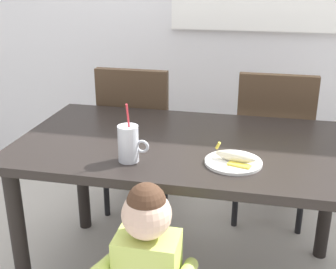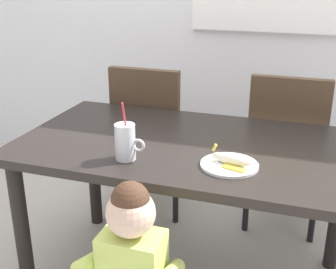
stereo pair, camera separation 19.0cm
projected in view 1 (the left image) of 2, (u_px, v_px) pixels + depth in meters
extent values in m
cube|color=black|center=(188.00, 146.00, 1.99)|extent=(1.54, 0.86, 0.04)
cylinder|color=black|center=(19.00, 241.00, 1.94)|extent=(0.07, 0.07, 0.72)
cylinder|color=black|center=(82.00, 173.00, 2.58)|extent=(0.07, 0.07, 0.72)
cylinder|color=black|center=(327.00, 198.00, 2.31)|extent=(0.07, 0.07, 0.72)
cube|color=#4C3826|center=(142.00, 142.00, 2.81)|extent=(0.44, 0.44, 0.06)
cube|color=#4C3826|center=(132.00, 111.00, 2.53)|extent=(0.42, 0.05, 0.48)
cylinder|color=black|center=(177.00, 166.00, 3.03)|extent=(0.04, 0.04, 0.42)
cylinder|color=black|center=(124.00, 161.00, 3.10)|extent=(0.04, 0.04, 0.42)
cylinder|color=black|center=(165.00, 192.00, 2.68)|extent=(0.04, 0.04, 0.42)
cylinder|color=black|center=(106.00, 186.00, 2.76)|extent=(0.04, 0.04, 0.42)
cube|color=#4C3826|center=(271.00, 149.00, 2.69)|extent=(0.44, 0.44, 0.06)
cube|color=#4C3826|center=(275.00, 117.00, 2.41)|extent=(0.42, 0.05, 0.48)
cylinder|color=black|center=(298.00, 174.00, 2.91)|extent=(0.04, 0.04, 0.42)
cylinder|color=black|center=(240.00, 169.00, 2.99)|extent=(0.04, 0.04, 0.42)
cylinder|color=black|center=(301.00, 202.00, 2.57)|extent=(0.04, 0.04, 0.42)
cylinder|color=black|center=(236.00, 195.00, 2.64)|extent=(0.04, 0.04, 0.42)
sphere|color=beige|center=(147.00, 215.00, 1.46)|extent=(0.17, 0.17, 0.17)
sphere|color=#472D1E|center=(146.00, 202.00, 1.44)|extent=(0.13, 0.13, 0.13)
cylinder|color=#C6DB66|center=(108.00, 264.00, 1.54)|extent=(0.05, 0.24, 0.13)
cylinder|color=silver|center=(128.00, 144.00, 1.76)|extent=(0.08, 0.08, 0.15)
cylinder|color=beige|center=(129.00, 150.00, 1.77)|extent=(0.07, 0.07, 0.08)
torus|color=silver|center=(142.00, 146.00, 1.75)|extent=(0.06, 0.01, 0.06)
cylinder|color=#E5333F|center=(129.00, 128.00, 1.73)|extent=(0.01, 0.06, 0.22)
cylinder|color=white|center=(233.00, 162.00, 1.76)|extent=(0.23, 0.23, 0.01)
ellipsoid|color=#F4EAC6|center=(235.00, 156.00, 1.75)|extent=(0.18, 0.09, 0.04)
cube|color=yellow|center=(239.00, 165.00, 1.71)|extent=(0.10, 0.05, 0.01)
cube|color=yellow|center=(243.00, 158.00, 1.77)|extent=(0.10, 0.05, 0.01)
cylinder|color=yellow|center=(218.00, 145.00, 1.77)|extent=(0.03, 0.02, 0.03)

